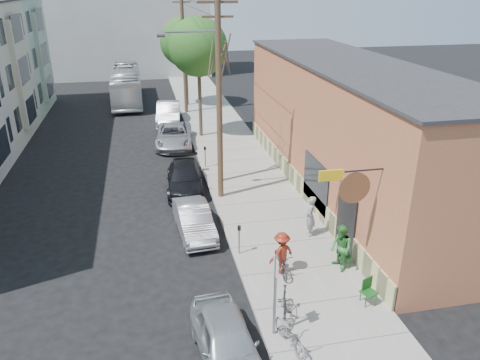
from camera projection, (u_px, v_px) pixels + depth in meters
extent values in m
plane|color=black|center=(182.00, 257.00, 18.70)|extent=(120.00, 120.00, 0.00)
cube|color=gray|center=(233.00, 156.00, 29.39)|extent=(4.50, 58.00, 0.15)
cube|color=#AD6040|center=(348.00, 130.00, 23.64)|extent=(5.00, 20.00, 6.50)
cube|color=#2B2B2D|center=(354.00, 63.00, 22.35)|extent=(5.20, 20.20, 0.12)
cube|color=#C2BF79|center=(298.00, 183.00, 24.22)|extent=(0.10, 20.00, 1.10)
cube|color=black|center=(346.00, 224.00, 18.51)|extent=(0.10, 1.60, 2.60)
cube|color=black|center=(316.00, 183.00, 21.55)|extent=(0.08, 3.00, 2.20)
cylinder|color=brown|center=(354.00, 188.00, 15.34)|extent=(1.10, 0.06, 1.10)
cube|color=gold|center=(331.00, 175.00, 18.44)|extent=(1.00, 0.08, 0.45)
cube|color=#BDB89A|center=(16.00, 73.00, 31.43)|extent=(1.10, 3.20, 7.00)
cube|color=#9CAF94|center=(2.00, 57.00, 38.12)|extent=(6.00, 8.00, 9.00)
cube|color=#9CAF94|center=(38.00, 56.00, 38.64)|extent=(1.10, 3.20, 7.00)
cube|color=#B4B3AF|center=(128.00, 21.00, 53.85)|extent=(18.00, 8.00, 12.00)
cube|color=slate|center=(275.00, 296.00, 13.86)|extent=(0.07, 0.07, 2.80)
cube|color=silver|center=(276.00, 267.00, 13.47)|extent=(0.02, 0.45, 0.60)
cylinder|color=slate|center=(239.00, 241.00, 18.45)|extent=(0.06, 0.06, 1.10)
cylinder|color=black|center=(239.00, 228.00, 18.21)|extent=(0.14, 0.14, 0.18)
cylinder|color=slate|center=(205.00, 158.00, 27.20)|extent=(0.06, 0.06, 1.10)
cylinder|color=black|center=(205.00, 148.00, 26.97)|extent=(0.14, 0.14, 0.18)
cylinder|color=#503A28|center=(219.00, 98.00, 21.75)|extent=(0.28, 0.28, 10.00)
cube|color=#503A28|center=(217.00, 2.00, 20.11)|extent=(1.80, 0.12, 0.12)
cube|color=#503A28|center=(218.00, 17.00, 20.34)|extent=(1.40, 0.10, 0.10)
cylinder|color=slate|center=(161.00, 35.00, 20.14)|extent=(0.35, 0.24, 0.24)
cylinder|color=#503A28|center=(184.00, 50.00, 37.20)|extent=(0.28, 0.28, 10.00)
cube|color=#503A28|center=(182.00, 2.00, 35.80)|extent=(1.40, 0.10, 0.10)
cylinder|color=#44392C|center=(220.00, 128.00, 24.37)|extent=(0.24, 0.24, 6.00)
cylinder|color=#44392C|center=(200.00, 95.00, 31.97)|extent=(0.24, 0.24, 5.72)
sphere|color=#2C5F21|center=(198.00, 47.00, 30.72)|extent=(3.90, 3.90, 3.90)
cylinder|color=#44392C|center=(186.00, 76.00, 40.49)|extent=(0.24, 0.24, 5.05)
sphere|color=#2C5F21|center=(185.00, 42.00, 39.38)|extent=(4.18, 4.18, 4.18)
imported|color=gray|center=(310.00, 216.00, 19.67)|extent=(0.65, 0.77, 1.80)
imported|color=#2F7732|center=(341.00, 248.00, 17.29)|extent=(0.82, 0.98, 1.82)
imported|color=maroon|center=(281.00, 253.00, 17.15)|extent=(1.22, 0.99, 1.64)
imported|color=black|center=(281.00, 261.00, 17.30)|extent=(0.64, 1.72, 0.89)
imported|color=black|center=(285.00, 304.00, 14.95)|extent=(0.90, 1.71, 0.99)
imported|color=slate|center=(290.00, 334.00, 13.69)|extent=(0.98, 1.87, 0.93)
imported|color=#ACB1B4|center=(227.00, 342.00, 13.29)|extent=(1.94, 4.14, 1.37)
imported|color=#A2A2A9|center=(194.00, 220.00, 20.21)|extent=(1.65, 4.00, 1.29)
imported|color=black|center=(185.00, 178.00, 24.50)|extent=(2.19, 4.71, 1.33)
imported|color=#ACACB4|center=(174.00, 136.00, 31.21)|extent=(2.84, 5.26, 1.40)
imported|color=silver|center=(168.00, 113.00, 36.11)|extent=(2.15, 5.06, 1.62)
imported|color=silver|center=(126.00, 85.00, 42.51)|extent=(2.62, 10.78, 3.00)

